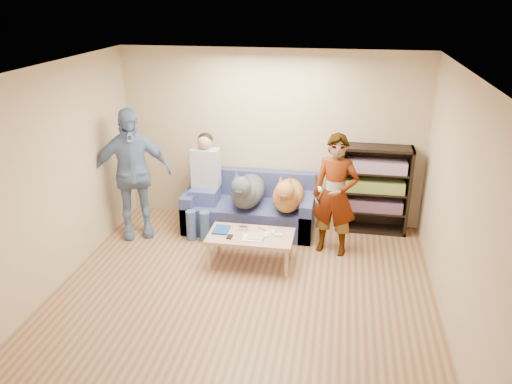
% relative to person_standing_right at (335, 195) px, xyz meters
% --- Properties ---
extents(ground, '(5.00, 5.00, 0.00)m').
position_rel_person_standing_right_xyz_m(ground, '(-1.00, -1.56, -0.83)').
color(ground, brown).
rests_on(ground, ground).
extents(ceiling, '(5.00, 5.00, 0.00)m').
position_rel_person_standing_right_xyz_m(ceiling, '(-1.00, -1.56, 1.77)').
color(ceiling, white).
rests_on(ceiling, ground).
extents(wall_back, '(4.50, 0.00, 4.50)m').
position_rel_person_standing_right_xyz_m(wall_back, '(-1.00, 0.94, 0.47)').
color(wall_back, tan).
rests_on(wall_back, ground).
extents(wall_front, '(4.50, 0.00, 4.50)m').
position_rel_person_standing_right_xyz_m(wall_front, '(-1.00, -4.06, 0.47)').
color(wall_front, tan).
rests_on(wall_front, ground).
extents(wall_left, '(0.00, 5.00, 5.00)m').
position_rel_person_standing_right_xyz_m(wall_left, '(-3.25, -1.56, 0.47)').
color(wall_left, tan).
rests_on(wall_left, ground).
extents(wall_right, '(0.00, 5.00, 5.00)m').
position_rel_person_standing_right_xyz_m(wall_right, '(1.25, -1.56, 0.47)').
color(wall_right, tan).
rests_on(wall_right, ground).
extents(blanket, '(0.40, 0.34, 0.14)m').
position_rel_person_standing_right_xyz_m(blanket, '(-0.59, 0.41, -0.33)').
color(blanket, silver).
rests_on(blanket, sofa).
extents(person_standing_right, '(0.67, 0.51, 1.66)m').
position_rel_person_standing_right_xyz_m(person_standing_right, '(0.00, 0.00, 0.00)').
color(person_standing_right, gray).
rests_on(person_standing_right, ground).
extents(person_standing_left, '(1.20, 0.91, 1.89)m').
position_rel_person_standing_right_xyz_m(person_standing_left, '(-2.85, 0.03, 0.11)').
color(person_standing_left, '#768ABE').
rests_on(person_standing_left, ground).
extents(held_controller, '(0.05, 0.12, 0.03)m').
position_rel_person_standing_right_xyz_m(held_controller, '(-0.20, -0.20, 0.15)').
color(held_controller, silver).
rests_on(held_controller, person_standing_right).
extents(notebook_blue, '(0.20, 0.26, 0.03)m').
position_rel_person_standing_right_xyz_m(notebook_blue, '(-1.44, -0.47, -0.40)').
color(notebook_blue, navy).
rests_on(notebook_blue, coffee_table).
extents(papers, '(0.26, 0.20, 0.02)m').
position_rel_person_standing_right_xyz_m(papers, '(-0.99, -0.62, -0.40)').
color(papers, white).
rests_on(papers, coffee_table).
extents(magazine, '(0.22, 0.17, 0.01)m').
position_rel_person_standing_right_xyz_m(magazine, '(-0.96, -0.60, -0.39)').
color(magazine, '#ADA98B').
rests_on(magazine, coffee_table).
extents(camera_silver, '(0.11, 0.06, 0.05)m').
position_rel_person_standing_right_xyz_m(camera_silver, '(-1.16, -0.40, -0.38)').
color(camera_silver, '#AFAFB3').
rests_on(camera_silver, coffee_table).
extents(controller_a, '(0.04, 0.13, 0.03)m').
position_rel_person_standing_right_xyz_m(controller_a, '(-0.76, -0.42, -0.39)').
color(controller_a, white).
rests_on(controller_a, coffee_table).
extents(controller_b, '(0.09, 0.06, 0.03)m').
position_rel_person_standing_right_xyz_m(controller_b, '(-0.68, -0.50, -0.39)').
color(controller_b, white).
rests_on(controller_b, coffee_table).
extents(headphone_cup_a, '(0.07, 0.07, 0.02)m').
position_rel_person_standing_right_xyz_m(headphone_cup_a, '(-0.84, -0.54, -0.40)').
color(headphone_cup_a, white).
rests_on(headphone_cup_a, coffee_table).
extents(headphone_cup_b, '(0.07, 0.07, 0.02)m').
position_rel_person_standing_right_xyz_m(headphone_cup_b, '(-0.84, -0.46, -0.40)').
color(headphone_cup_b, white).
rests_on(headphone_cup_b, coffee_table).
extents(pen_orange, '(0.13, 0.06, 0.01)m').
position_rel_person_standing_right_xyz_m(pen_orange, '(-1.06, -0.68, -0.41)').
color(pen_orange, orange).
rests_on(pen_orange, coffee_table).
extents(pen_black, '(0.13, 0.08, 0.01)m').
position_rel_person_standing_right_xyz_m(pen_black, '(-0.92, -0.34, -0.41)').
color(pen_black, black).
rests_on(pen_black, coffee_table).
extents(wallet, '(0.07, 0.12, 0.02)m').
position_rel_person_standing_right_xyz_m(wallet, '(-1.29, -0.64, -0.40)').
color(wallet, black).
rests_on(wallet, coffee_table).
extents(sofa, '(1.90, 0.85, 0.82)m').
position_rel_person_standing_right_xyz_m(sofa, '(-1.25, 0.54, -0.55)').
color(sofa, '#515B93').
rests_on(sofa, ground).
extents(person_seated, '(0.40, 0.73, 1.47)m').
position_rel_person_standing_right_xyz_m(person_seated, '(-1.90, 0.41, -0.06)').
color(person_seated, '#3C4685').
rests_on(person_seated, sofa).
extents(dog_gray, '(0.47, 1.28, 0.67)m').
position_rel_person_standing_right_xyz_m(dog_gray, '(-1.26, 0.35, -0.16)').
color(dog_gray, '#45464E').
rests_on(dog_gray, sofa).
extents(dog_tan, '(0.44, 1.18, 0.64)m').
position_rel_person_standing_right_xyz_m(dog_tan, '(-0.66, 0.33, -0.18)').
color(dog_tan, '#B87038').
rests_on(dog_tan, sofa).
extents(coffee_table, '(1.10, 0.60, 0.42)m').
position_rel_person_standing_right_xyz_m(coffee_table, '(-1.04, -0.52, -0.46)').
color(coffee_table, tan).
rests_on(coffee_table, ground).
extents(bookshelf, '(1.00, 0.34, 1.30)m').
position_rel_person_standing_right_xyz_m(bookshelf, '(0.55, 0.77, -0.15)').
color(bookshelf, black).
rests_on(bookshelf, ground).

